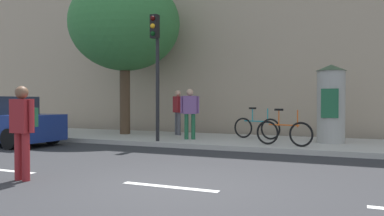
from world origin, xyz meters
TOP-DOWN VIEW (x-y plane):
  - ground_plane at (0.00, 0.00)m, footprint 80.00×80.00m
  - sidewalk_curb at (0.00, 7.00)m, footprint 36.00×4.00m
  - lane_markings at (0.00, 0.00)m, footprint 25.80×0.16m
  - traffic_light at (-3.19, 5.24)m, footprint 0.24×0.45m
  - poster_column at (2.03, 7.16)m, footprint 0.94×0.94m
  - street_tree at (-5.74, 7.28)m, footprint 4.37×4.37m
  - pedestrian_in_red_top at (-2.74, -0.59)m, footprint 0.56×0.39m
  - pedestrian_in_light_jacket at (-2.48, 6.34)m, footprint 0.60×0.41m
  - pedestrian_with_bag at (-3.60, 7.69)m, footprint 0.48×0.44m
  - bicycle_leaning at (-0.44, 7.46)m, footprint 1.74×0.43m
  - bicycle_upright at (0.84, 5.72)m, footprint 1.74×0.43m

SIDE VIEW (x-z plane):
  - ground_plane at x=0.00m, z-range 0.00..0.00m
  - lane_markings at x=0.00m, z-range 0.00..0.01m
  - sidewalk_curb at x=0.00m, z-range 0.00..0.15m
  - bicycle_leaning at x=-0.44m, z-range -0.01..1.08m
  - bicycle_upright at x=0.84m, z-range -0.01..1.08m
  - pedestrian_in_red_top at x=-2.74m, z-range 0.16..1.92m
  - pedestrian_with_bag at x=-3.60m, z-range 0.30..2.02m
  - pedestrian_in_light_jacket at x=-2.48m, z-range 0.31..2.04m
  - poster_column at x=2.03m, z-range 0.17..2.63m
  - traffic_light at x=-3.19m, z-range 0.87..4.96m
  - street_tree at x=-5.74m, z-range 1.39..7.62m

